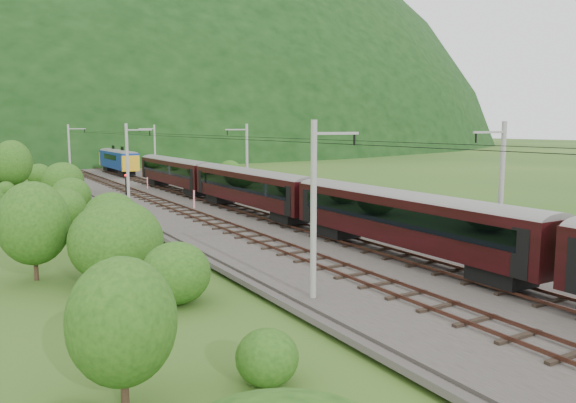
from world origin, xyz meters
TOP-DOWN VIEW (x-y plane):
  - ground at (0.00, 0.00)m, footprint 600.00×600.00m
  - railbed at (0.00, 10.00)m, footprint 14.00×220.00m
  - track_left at (-2.40, 10.00)m, footprint 2.40×220.00m
  - track_right at (2.40, 10.00)m, footprint 2.40×220.00m
  - catenary_left at (-6.12, 32.00)m, footprint 2.54×192.28m
  - catenary_right at (6.12, 32.00)m, footprint 2.54×192.28m
  - overhead_wires at (0.00, 10.00)m, footprint 4.83×198.00m
  - mountain_main at (0.00, 260.00)m, footprint 504.00×360.00m
  - train at (2.40, 13.39)m, footprint 2.65×126.02m
  - hazard_post_near at (-0.72, 29.35)m, footprint 0.18×0.18m
  - hazard_post_far at (0.38, 48.46)m, footprint 0.15×0.15m
  - signal at (-3.71, 42.78)m, footprint 0.27×0.27m
  - vegetation_left at (-13.70, 23.70)m, footprint 12.24×152.15m
  - vegetation_right at (13.13, 19.87)m, footprint 5.11×94.55m

SIDE VIEW (x-z plane):
  - ground at x=0.00m, z-range 0.00..0.00m
  - mountain_main at x=0.00m, z-range -122.00..122.00m
  - railbed at x=0.00m, z-range 0.00..0.30m
  - track_left at x=-2.40m, z-range 0.24..0.51m
  - track_right at x=2.40m, z-range 0.24..0.51m
  - hazard_post_far at x=0.38m, z-range 0.30..1.74m
  - hazard_post_near at x=-0.72m, z-range 0.30..2.01m
  - vegetation_right at x=13.13m, z-range -0.19..2.88m
  - signal at x=-3.71m, z-range 0.51..2.92m
  - vegetation_left at x=-13.70m, z-range -0.93..5.50m
  - train at x=2.40m, z-range 0.90..5.48m
  - catenary_left at x=-6.12m, z-range 0.50..8.50m
  - catenary_right at x=6.12m, z-range 0.50..8.50m
  - overhead_wires at x=0.00m, z-range 7.08..7.12m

